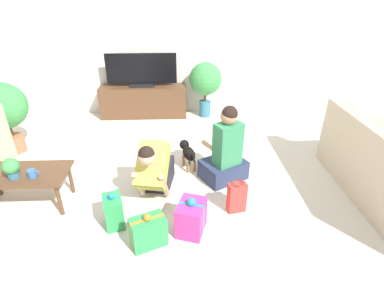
{
  "coord_description": "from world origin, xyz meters",
  "views": [
    {
      "loc": [
        0.13,
        -2.89,
        2.18
      ],
      "look_at": [
        0.28,
        0.35,
        0.45
      ],
      "focal_mm": 28.0,
      "sensor_mm": 36.0,
      "label": 1
    }
  ],
  "objects_px": {
    "mug": "(32,174)",
    "potted_plant_corner_left": "(4,109)",
    "gift_box_a": "(114,211)",
    "tv": "(142,72)",
    "tv_console": "(144,101)",
    "gift_bag_a": "(237,197)",
    "gift_box_b": "(191,217)",
    "gift_box_c": "(148,232)",
    "tabletop_plant": "(11,168)",
    "person_kneeling": "(155,169)",
    "dog": "(188,152)",
    "person_sitting": "(225,153)",
    "coffee_table": "(22,177)",
    "potted_plant_back_right": "(205,81)"
  },
  "relations": [
    {
      "from": "mug",
      "to": "potted_plant_corner_left",
      "type": "bearing_deg",
      "value": 123.76
    },
    {
      "from": "gift_box_a",
      "to": "tv",
      "type": "bearing_deg",
      "value": 89.32
    },
    {
      "from": "potted_plant_corner_left",
      "to": "gift_box_a",
      "type": "xyz_separation_m",
      "value": [
        1.74,
        -1.62,
        -0.5
      ]
    },
    {
      "from": "tv_console",
      "to": "gift_bag_a",
      "type": "bearing_deg",
      "value": -65.52
    },
    {
      "from": "gift_box_b",
      "to": "gift_box_c",
      "type": "bearing_deg",
      "value": -158.61
    },
    {
      "from": "tabletop_plant",
      "to": "tv_console",
      "type": "bearing_deg",
      "value": 67.4
    },
    {
      "from": "gift_box_c",
      "to": "gift_box_a",
      "type": "bearing_deg",
      "value": 143.16
    },
    {
      "from": "tv_console",
      "to": "potted_plant_corner_left",
      "type": "relative_size",
      "value": 1.5
    },
    {
      "from": "tv_console",
      "to": "mug",
      "type": "relative_size",
      "value": 12.9
    },
    {
      "from": "person_kneeling",
      "to": "gift_box_b",
      "type": "height_order",
      "value": "person_kneeling"
    },
    {
      "from": "dog",
      "to": "tv_console",
      "type": "bearing_deg",
      "value": -85.15
    },
    {
      "from": "person_kneeling",
      "to": "tv_console",
      "type": "bearing_deg",
      "value": 107.96
    },
    {
      "from": "tv_console",
      "to": "gift_box_a",
      "type": "xyz_separation_m",
      "value": [
        -0.03,
        -2.89,
        -0.12
      ]
    },
    {
      "from": "potted_plant_corner_left",
      "to": "gift_box_b",
      "type": "xyz_separation_m",
      "value": [
        2.52,
        -1.73,
        -0.5
      ]
    },
    {
      "from": "person_kneeling",
      "to": "person_sitting",
      "type": "relative_size",
      "value": 0.83
    },
    {
      "from": "tabletop_plant",
      "to": "potted_plant_corner_left",
      "type": "bearing_deg",
      "value": 117.69
    },
    {
      "from": "gift_box_a",
      "to": "gift_bag_a",
      "type": "distance_m",
      "value": 1.29
    },
    {
      "from": "person_sitting",
      "to": "dog",
      "type": "bearing_deg",
      "value": -63.14
    },
    {
      "from": "coffee_table",
      "to": "tv",
      "type": "height_order",
      "value": "tv"
    },
    {
      "from": "tv_console",
      "to": "person_kneeling",
      "type": "relative_size",
      "value": 1.89
    },
    {
      "from": "potted_plant_back_right",
      "to": "gift_box_b",
      "type": "xyz_separation_m",
      "value": [
        -0.38,
        -2.96,
        -0.5
      ]
    },
    {
      "from": "coffee_table",
      "to": "gift_box_b",
      "type": "distance_m",
      "value": 1.87
    },
    {
      "from": "gift_box_b",
      "to": "tabletop_plant",
      "type": "relative_size",
      "value": 1.78
    },
    {
      "from": "tv",
      "to": "dog",
      "type": "distance_m",
      "value": 2.05
    },
    {
      "from": "mug",
      "to": "tv",
      "type": "bearing_deg",
      "value": 71.11
    },
    {
      "from": "tv",
      "to": "gift_bag_a",
      "type": "relative_size",
      "value": 3.33
    },
    {
      "from": "potted_plant_corner_left",
      "to": "mug",
      "type": "relative_size",
      "value": 8.62
    },
    {
      "from": "potted_plant_back_right",
      "to": "person_kneeling",
      "type": "xyz_separation_m",
      "value": [
        -0.76,
        -2.33,
        -0.33
      ]
    },
    {
      "from": "dog",
      "to": "tabletop_plant",
      "type": "xyz_separation_m",
      "value": [
        -1.83,
        -0.79,
        0.31
      ]
    },
    {
      "from": "person_kneeling",
      "to": "tv",
      "type": "bearing_deg",
      "value": 107.96
    },
    {
      "from": "person_kneeling",
      "to": "person_sitting",
      "type": "xyz_separation_m",
      "value": [
        0.84,
        0.26,
        0.03
      ]
    },
    {
      "from": "tv_console",
      "to": "dog",
      "type": "relative_size",
      "value": 3.28
    },
    {
      "from": "potted_plant_corner_left",
      "to": "tv_console",
      "type": "bearing_deg",
      "value": 35.67
    },
    {
      "from": "gift_box_b",
      "to": "person_kneeling",
      "type": "bearing_deg",
      "value": 121.32
    },
    {
      "from": "tv",
      "to": "tabletop_plant",
      "type": "height_order",
      "value": "tv"
    },
    {
      "from": "potted_plant_back_right",
      "to": "potted_plant_corner_left",
      "type": "height_order",
      "value": "potted_plant_corner_left"
    },
    {
      "from": "dog",
      "to": "gift_bag_a",
      "type": "distance_m",
      "value": 1.04
    },
    {
      "from": "dog",
      "to": "mug",
      "type": "bearing_deg",
      "value": 8.18
    },
    {
      "from": "person_sitting",
      "to": "gift_box_c",
      "type": "xyz_separation_m",
      "value": [
        -0.86,
        -1.05,
        -0.21
      ]
    },
    {
      "from": "coffee_table",
      "to": "gift_bag_a",
      "type": "relative_size",
      "value": 2.61
    },
    {
      "from": "tabletop_plant",
      "to": "person_kneeling",
      "type": "bearing_deg",
      "value": 8.67
    },
    {
      "from": "person_sitting",
      "to": "dog",
      "type": "height_order",
      "value": "person_sitting"
    },
    {
      "from": "gift_box_b",
      "to": "gift_box_c",
      "type": "distance_m",
      "value": 0.44
    },
    {
      "from": "person_sitting",
      "to": "dog",
      "type": "xyz_separation_m",
      "value": [
        -0.45,
        0.31,
        -0.14
      ]
    },
    {
      "from": "tv_console",
      "to": "potted_plant_back_right",
      "type": "bearing_deg",
      "value": -2.55
    },
    {
      "from": "tv_console",
      "to": "dog",
      "type": "xyz_separation_m",
      "value": [
        0.75,
        -1.81,
        -0.06
      ]
    },
    {
      "from": "dog",
      "to": "mug",
      "type": "distance_m",
      "value": 1.83
    },
    {
      "from": "person_kneeling",
      "to": "person_sitting",
      "type": "distance_m",
      "value": 0.88
    },
    {
      "from": "gift_box_b",
      "to": "mug",
      "type": "xyz_separation_m",
      "value": [
        -1.63,
        0.41,
        0.29
      ]
    },
    {
      "from": "potted_plant_back_right",
      "to": "gift_box_c",
      "type": "xyz_separation_m",
      "value": [
        -0.79,
        -3.12,
        -0.52
      ]
    }
  ]
}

